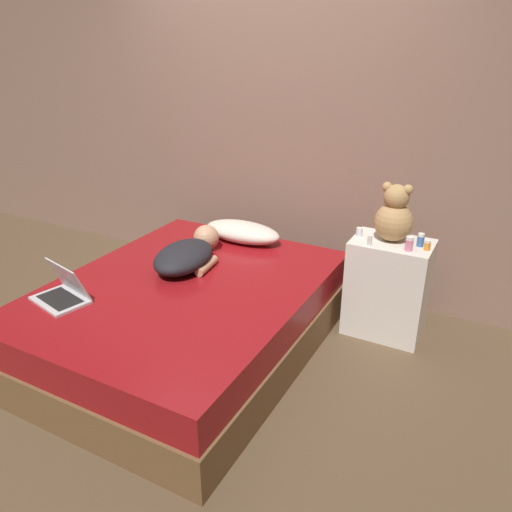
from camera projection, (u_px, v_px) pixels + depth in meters
ground_plane at (188, 346)px, 3.40m from camera, size 12.00×12.00×0.00m
wall_back at (275, 124)px, 3.91m from camera, size 8.00×0.06×2.60m
bed at (186, 316)px, 3.30m from camera, size 1.59×2.03×0.47m
nightstand at (387, 288)px, 3.43m from camera, size 0.52×0.36×0.69m
pillow at (242, 232)px, 3.84m from camera, size 0.63×0.29×0.15m
person_lying at (188, 253)px, 3.44m from camera, size 0.42×0.73×0.19m
laptop at (63, 292)px, 2.99m from camera, size 0.38×0.31×0.23m
teddy_bear at (394, 216)px, 3.25m from camera, size 0.25×0.25×0.39m
bottle_pink at (409, 244)px, 3.14m from camera, size 0.05×0.05×0.09m
bottle_blue at (421, 240)px, 3.20m from camera, size 0.04×0.04×0.09m
bottle_orange at (427, 245)px, 3.15m from camera, size 0.04×0.04×0.07m
bottle_clear at (359, 232)px, 3.37m from camera, size 0.04×0.04×0.06m
bottle_white at (370, 241)px, 3.22m from camera, size 0.03×0.03×0.07m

